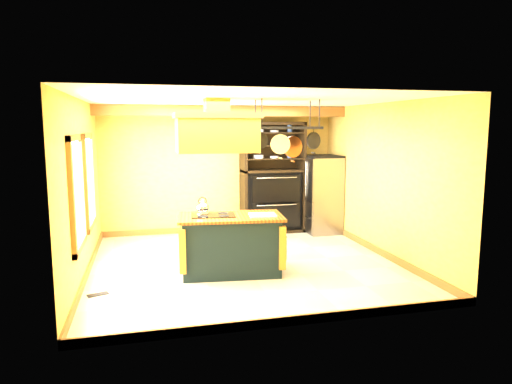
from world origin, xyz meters
name	(u,v)px	position (x,y,z in m)	size (l,w,h in m)	color
floor	(244,264)	(0.00, 0.00, 0.00)	(5.00, 5.00, 0.00)	beige
ceiling	(244,100)	(0.00, 0.00, 2.70)	(5.00, 5.00, 0.00)	white
wall_back	(219,170)	(0.00, 2.50, 1.35)	(5.00, 0.02, 2.70)	#E2B352
wall_front	(292,211)	(0.00, -2.50, 1.35)	(5.00, 0.02, 2.70)	#E2B352
wall_left	(82,189)	(-2.50, 0.00, 1.35)	(0.02, 5.00, 2.70)	#E2B352
wall_right	(382,180)	(2.50, 0.00, 1.35)	(0.02, 5.00, 2.70)	#E2B352
ceiling_beam	(225,111)	(0.00, 1.70, 2.59)	(5.00, 0.15, 0.20)	brown
window_near	(77,193)	(-2.47, -0.80, 1.40)	(0.06, 1.06, 1.56)	brown
window_far	(89,181)	(-2.47, 0.60, 1.40)	(0.06, 1.06, 1.56)	brown
kitchen_island	(231,244)	(-0.31, -0.42, 0.47)	(1.69, 1.06, 1.11)	black
range_hood	(217,131)	(-0.50, -0.42, 2.22)	(1.27, 0.72, 0.80)	#AD842B
pot_rack	(287,134)	(0.60, -0.41, 2.18)	(1.07, 0.51, 0.90)	black
refrigerator	(321,196)	(2.13, 1.90, 0.79)	(0.71, 0.84, 1.64)	gray
hutch	(272,190)	(1.11, 2.24, 0.91)	(1.35, 0.61, 2.38)	black
floor_register	(98,294)	(-2.26, -0.92, 0.01)	(0.28, 0.12, 0.01)	black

